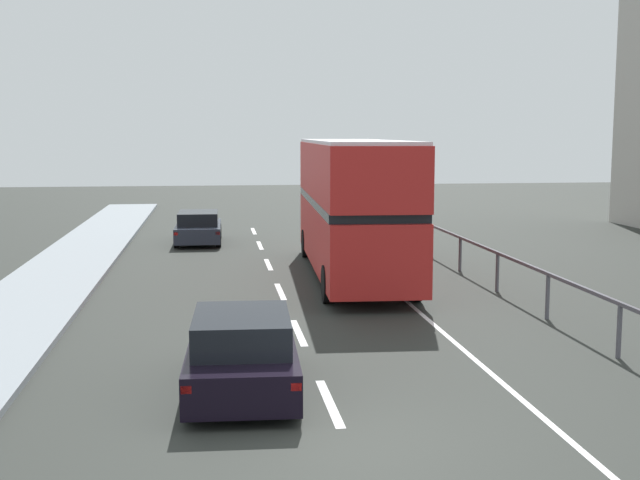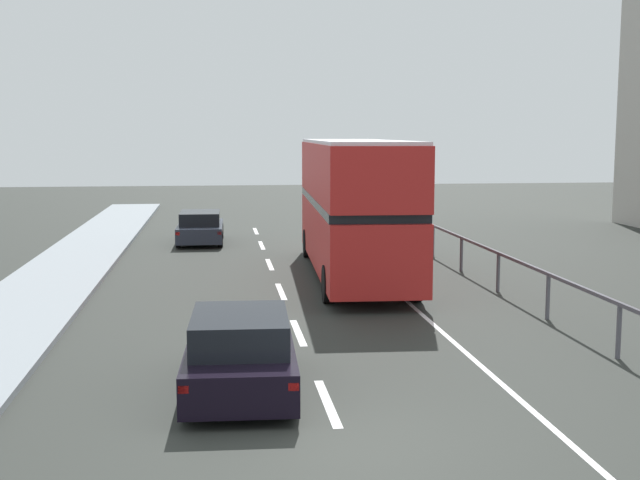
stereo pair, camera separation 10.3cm
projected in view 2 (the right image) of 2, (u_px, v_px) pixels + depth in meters
The scene contains 6 objects.
ground_plane at pixel (344, 447), 11.80m from camera, with size 74.51×120.00×0.10m, color #292C28.
lane_paint_markings at pixel (372, 316), 20.01m from camera, with size 3.35×46.00×0.01m.
bridge_side_railing at pixel (521, 270), 21.29m from camera, with size 0.10×42.00×1.14m.
double_decker_bus_red at pixel (354, 204), 25.32m from camera, with size 3.02×11.19×4.22m.
hatchback_car_near at pixel (240, 354), 14.09m from camera, with size 2.00×4.13×1.40m.
sedan_car_ahead at pixel (200, 228), 33.33m from camera, with size 1.88×4.18×1.30m.
Camera 2 is at (-1.78, -11.19, 4.42)m, focal length 46.13 mm.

